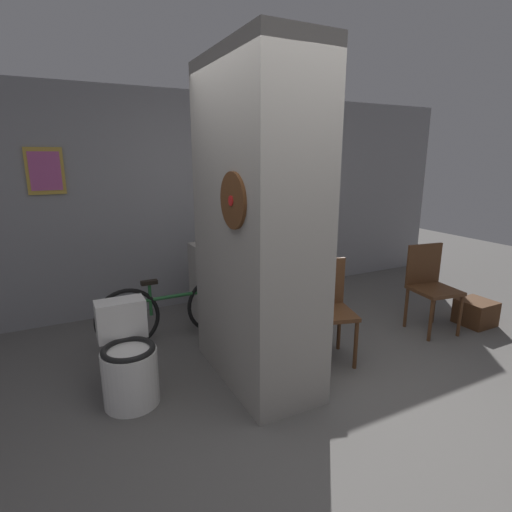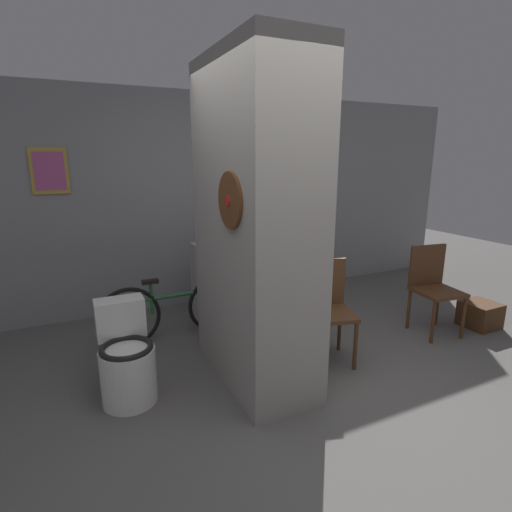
{
  "view_description": "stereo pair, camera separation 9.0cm",
  "coord_description": "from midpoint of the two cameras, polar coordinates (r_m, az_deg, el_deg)",
  "views": [
    {
      "loc": [
        -1.56,
        -2.15,
        1.85
      ],
      "look_at": [
        0.06,
        1.05,
        0.95
      ],
      "focal_mm": 28.0,
      "sensor_mm": 36.0,
      "label": 1
    },
    {
      "loc": [
        -1.48,
        -2.19,
        1.85
      ],
      "look_at": [
        0.06,
        1.05,
        0.95
      ],
      "focal_mm": 28.0,
      "sensor_mm": 36.0,
      "label": 2
    }
  ],
  "objects": [
    {
      "name": "ground_plane",
      "position": [
        3.23,
        8.36,
        -20.98
      ],
      "size": [
        14.0,
        14.0,
        0.0
      ],
      "primitive_type": "plane",
      "color": "#5B5956"
    },
    {
      "name": "wall_back",
      "position": [
        5.07,
        -7.92,
        7.76
      ],
      "size": [
        8.0,
        0.09,
        2.6
      ],
      "color": "gray",
      "rests_on": "ground_plane"
    },
    {
      "name": "pillar_center",
      "position": [
        3.19,
        0.65,
        4.16
      ],
      "size": [
        0.64,
        1.29,
        2.6
      ],
      "color": "gray",
      "rests_on": "ground_plane"
    },
    {
      "name": "counter_shelf",
      "position": [
        4.63,
        -0.4,
        -3.39
      ],
      "size": [
        1.27,
        0.44,
        0.92
      ],
      "color": "gray",
      "rests_on": "ground_plane"
    },
    {
      "name": "toilet",
      "position": [
        3.33,
        -17.23,
        -14.05
      ],
      "size": [
        0.42,
        0.58,
        0.75
      ],
      "color": "white",
      "rests_on": "ground_plane"
    },
    {
      "name": "chair_near_pillar",
      "position": [
        3.75,
        10.66,
        -6.9
      ],
      "size": [
        0.53,
        0.53,
        0.93
      ],
      "rotation": [
        0.0,
        0.0,
        -0.28
      ],
      "color": "#4C2D19",
      "rests_on": "ground_plane"
    },
    {
      "name": "chair_by_doorway",
      "position": [
        4.67,
        24.48,
        -3.74
      ],
      "size": [
        0.49,
        0.49,
        0.93
      ],
      "rotation": [
        0.0,
        0.0,
        -0.15
      ],
      "color": "#4C2D19",
      "rests_on": "ground_plane"
    },
    {
      "name": "bicycle",
      "position": [
        4.2,
        -10.9,
        -7.45
      ],
      "size": [
        1.53,
        0.42,
        0.67
      ],
      "color": "black",
      "rests_on": "ground_plane"
    },
    {
      "name": "bottle_tall",
      "position": [
        4.48,
        1.68,
        3.44
      ],
      "size": [
        0.09,
        0.09,
        0.29
      ],
      "color": "#19598C",
      "rests_on": "counter_shelf"
    },
    {
      "name": "floor_crate",
      "position": [
        5.15,
        29.78,
        -7.27
      ],
      "size": [
        0.35,
        0.35,
        0.28
      ],
      "color": "#4C2D19",
      "rests_on": "ground_plane"
    }
  ]
}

